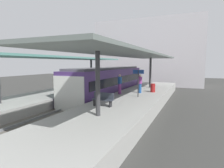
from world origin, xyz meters
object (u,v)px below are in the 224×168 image
platform_sign (138,77)px  commuter_train (109,82)px  passenger_mid_platform (120,84)px  platform_bench (103,99)px  passenger_near_bench (140,83)px  litter_bin (153,88)px

platform_sign → commuter_train: bearing=139.5°
commuter_train → passenger_mid_platform: bearing=-49.5°
platform_bench → platform_sign: 4.38m
commuter_train → passenger_near_bench: 4.07m
platform_bench → litter_bin: platform_bench is taller
platform_bench → platform_sign: size_ratio=0.63×
commuter_train → passenger_near_bench: commuter_train is taller
commuter_train → passenger_mid_platform: commuter_train is taller
passenger_mid_platform → litter_bin: bearing=40.3°
passenger_near_bench → platform_sign: bearing=-78.8°
passenger_near_bench → passenger_mid_platform: size_ratio=0.98×
litter_bin → passenger_near_bench: size_ratio=0.47×
platform_bench → platform_sign: (1.16, 4.06, 1.16)m
litter_bin → platform_sign: bearing=-100.3°
passenger_near_bench → litter_bin: bearing=44.7°
platform_bench → passenger_mid_platform: bearing=99.1°
platform_sign → passenger_mid_platform: 2.30m
commuter_train → platform_sign: (4.22, -3.60, 0.90)m
platform_sign → passenger_near_bench: platform_sign is taller
platform_bench → litter_bin: size_ratio=1.75×
platform_sign → passenger_mid_platform: (-1.97, 0.97, -0.71)m
platform_sign → passenger_near_bench: (-0.42, 2.14, -0.73)m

